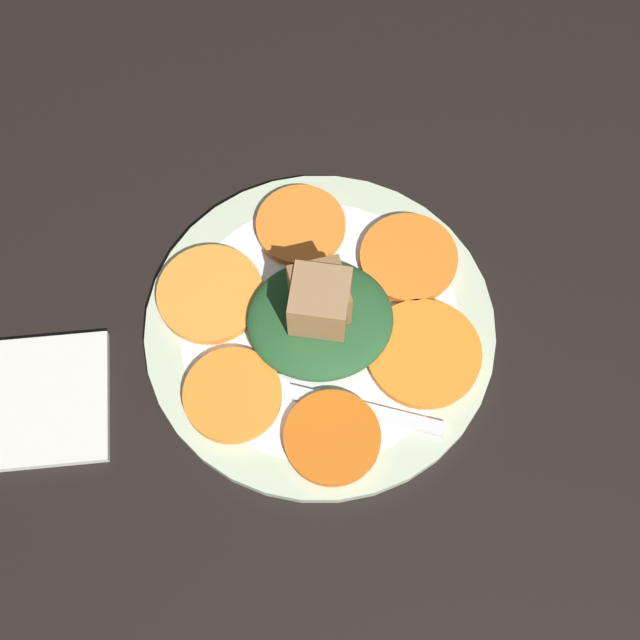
# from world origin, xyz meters

# --- Properties ---
(table_slab) EXTENTS (1.20, 1.20, 0.02)m
(table_slab) POSITION_xyz_m (0.00, 0.00, 0.01)
(table_slab) COLOR black
(table_slab) RESTS_ON ground
(plate) EXTENTS (0.28, 0.28, 0.01)m
(plate) POSITION_xyz_m (0.00, 0.00, 0.03)
(plate) COLOR beige
(plate) RESTS_ON table_slab
(carrot_slice_0) EXTENTS (0.08, 0.08, 0.01)m
(carrot_slice_0) POSITION_xyz_m (0.08, 0.05, 0.04)
(carrot_slice_0) COLOR orange
(carrot_slice_0) RESTS_ON plate
(carrot_slice_1) EXTENTS (0.07, 0.07, 0.01)m
(carrot_slice_1) POSITION_xyz_m (-0.01, 0.09, 0.04)
(carrot_slice_1) COLOR orange
(carrot_slice_1) RESTS_ON plate
(carrot_slice_2) EXTENTS (0.09, 0.09, 0.01)m
(carrot_slice_2) POSITION_xyz_m (-0.08, 0.03, 0.04)
(carrot_slice_2) COLOR orange
(carrot_slice_2) RESTS_ON plate
(carrot_slice_3) EXTENTS (0.08, 0.08, 0.01)m
(carrot_slice_3) POSITION_xyz_m (-0.07, -0.05, 0.04)
(carrot_slice_3) COLOR orange
(carrot_slice_3) RESTS_ON plate
(carrot_slice_4) EXTENTS (0.07, 0.07, 0.01)m
(carrot_slice_4) POSITION_xyz_m (0.00, -0.09, 0.04)
(carrot_slice_4) COLOR #D66114
(carrot_slice_4) RESTS_ON plate
(carrot_slice_5) EXTENTS (0.09, 0.09, 0.01)m
(carrot_slice_5) POSITION_xyz_m (0.08, -0.03, 0.04)
(carrot_slice_5) COLOR orange
(carrot_slice_5) RESTS_ON plate
(center_pile) EXTENTS (0.11, 0.10, 0.07)m
(center_pile) POSITION_xyz_m (-0.00, 0.00, 0.06)
(center_pile) COLOR #235128
(center_pile) RESTS_ON plate
(fork) EXTENTS (0.18, 0.08, 0.00)m
(fork) POSITION_xyz_m (-0.01, -0.06, 0.03)
(fork) COLOR silver
(fork) RESTS_ON plate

